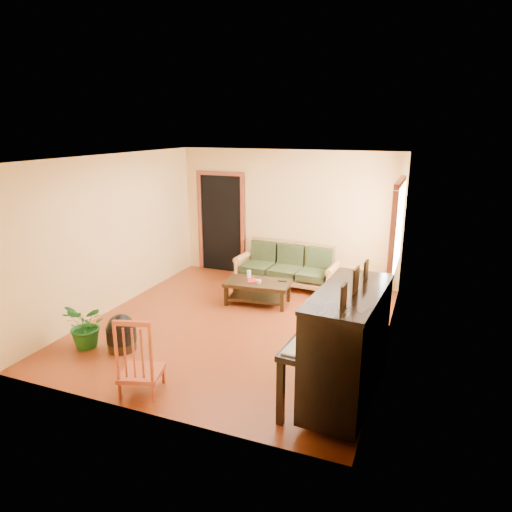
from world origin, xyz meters
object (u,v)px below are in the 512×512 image
at_px(red_chair, 140,354).
at_px(coffee_table, 258,292).
at_px(sofa, 286,265).
at_px(potted_plant, 87,325).
at_px(piano, 347,349).
at_px(ceramic_crock, 383,287).
at_px(footstool, 122,337).
at_px(armchair, 355,310).

bearing_deg(red_chair, coffee_table, 68.76).
bearing_deg(coffee_table, sofa, 80.69).
distance_m(coffee_table, potted_plant, 2.94).
distance_m(coffee_table, red_chair, 3.12).
height_order(piano, red_chair, piano).
relative_size(piano, ceramic_crock, 6.01).
xyz_separation_m(footstool, red_chair, (0.89, -0.78, 0.30)).
bearing_deg(armchair, coffee_table, 171.23).
distance_m(sofa, potted_plant, 3.94).
bearing_deg(ceramic_crock, coffee_table, -146.60).
xyz_separation_m(red_chair, ceramic_crock, (2.27, 4.41, -0.36)).
bearing_deg(piano, red_chair, -160.15).
bearing_deg(footstool, coffee_table, 63.53).
xyz_separation_m(coffee_table, armchair, (1.80, -0.60, 0.18)).
xyz_separation_m(piano, potted_plant, (-3.64, 0.03, -0.34)).
relative_size(coffee_table, ceramic_crock, 4.41).
bearing_deg(armchair, piano, -74.25).
distance_m(red_chair, ceramic_crock, 4.97).
height_order(piano, footstool, piano).
bearing_deg(red_chair, potted_plant, 138.01).
relative_size(sofa, piano, 1.27).
distance_m(sofa, footstool, 3.63).
relative_size(red_chair, ceramic_crock, 3.85).
bearing_deg(sofa, coffee_table, -95.83).
bearing_deg(footstool, sofa, 68.57).
bearing_deg(sofa, ceramic_crock, 11.39).
relative_size(armchair, piano, 0.50).
xyz_separation_m(sofa, potted_plant, (-1.81, -3.50, -0.08)).
bearing_deg(armchair, footstool, -140.32).
distance_m(footstool, potted_plant, 0.52).
bearing_deg(potted_plant, sofa, 62.65).
xyz_separation_m(ceramic_crock, potted_plant, (-3.64, -3.75, 0.21)).
distance_m(red_chair, potted_plant, 1.53).
height_order(sofa, red_chair, red_chair).
xyz_separation_m(armchair, footstool, (-2.95, -1.71, -0.19)).
bearing_deg(coffee_table, armchair, -18.32).
relative_size(piano, red_chair, 1.56).
relative_size(coffee_table, footstool, 2.74).
xyz_separation_m(piano, footstool, (-3.15, 0.15, -0.48)).
height_order(armchair, footstool, armchair).
relative_size(sofa, ceramic_crock, 7.61).
xyz_separation_m(coffee_table, ceramic_crock, (2.00, 1.32, -0.08)).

